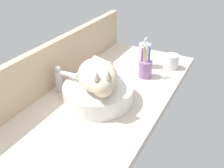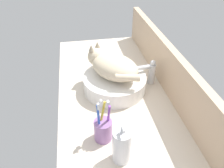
{
  "view_description": "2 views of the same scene",
  "coord_description": "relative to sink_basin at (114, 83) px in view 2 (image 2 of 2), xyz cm",
  "views": [
    {
      "loc": [
        -81.91,
        -50.09,
        65.92
      ],
      "look_at": [
        2.08,
        -4.64,
        7.61
      ],
      "focal_mm": 40.0,
      "sensor_mm": 36.0,
      "label": 1
    },
    {
      "loc": [
        85.44,
        -17.11,
        68.8
      ],
      "look_at": [
        7.38,
        -3.1,
        10.63
      ],
      "focal_mm": 35.0,
      "sensor_mm": 36.0,
      "label": 2
    }
  ],
  "objects": [
    {
      "name": "toothbrush_cup",
      "position": [
        30.58,
        -10.25,
        1.08
      ],
      "size": [
        7.11,
        7.11,
        18.7
      ],
      "color": "#996BA8",
      "rests_on": "ground_plane"
    },
    {
      "name": "cat",
      "position": [
        -0.99,
        -0.94,
        9.68
      ],
      "size": [
        30.06,
        29.14,
        14.0
      ],
      "color": "beige",
      "rests_on": "sink_basin"
    },
    {
      "name": "ground_plane",
      "position": [
        2.41,
        0.08,
        -5.92
      ],
      "size": [
        127.03,
        56.72,
        4.0
      ],
      "primitive_type": "cube",
      "color": "beige"
    },
    {
      "name": "soap_dispenser",
      "position": [
        41.17,
        -5.23,
        3.08
      ],
      "size": [
        6.52,
        6.52,
        17.11
      ],
      "color": "silver",
      "rests_on": "ground_plane"
    },
    {
      "name": "sink_basin",
      "position": [
        0.0,
        0.0,
        0.0
      ],
      "size": [
        31.53,
        31.53,
        7.84
      ],
      "primitive_type": "cylinder",
      "color": "white",
      "rests_on": "ground_plane"
    },
    {
      "name": "backsplash_panel",
      "position": [
        2.41,
        26.64,
        7.21
      ],
      "size": [
        127.03,
        3.6,
        22.26
      ],
      "primitive_type": "cube",
      "color": "#CCAD8C",
      "rests_on": "ground_plane"
    },
    {
      "name": "faucet",
      "position": [
        -2.06,
        19.13,
        3.39
      ],
      "size": [
        3.97,
        11.86,
        13.6
      ],
      "color": "silver",
      "rests_on": "ground_plane"
    }
  ]
}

